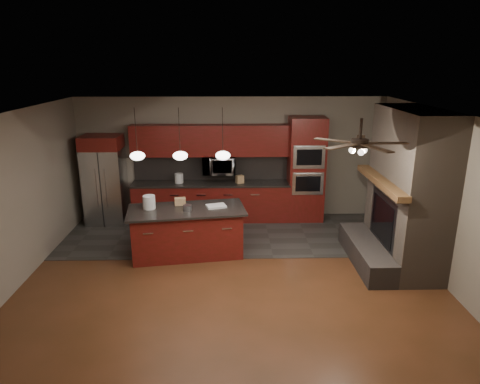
{
  "coord_description": "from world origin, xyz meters",
  "views": [
    {
      "loc": [
        -0.02,
        -6.7,
        3.56
      ],
      "look_at": [
        0.15,
        0.6,
        1.32
      ],
      "focal_mm": 32.0,
      "sensor_mm": 36.0,
      "label": 1
    }
  ],
  "objects_px": {
    "white_bucket": "(149,202)",
    "counter_bucket": "(179,178)",
    "cardboard_box": "(180,201)",
    "microwave": "(219,165)",
    "counter_box": "(240,179)",
    "paint_can": "(187,208)",
    "refrigerator": "(105,180)",
    "paint_tray": "(216,206)",
    "oven_tower": "(306,170)",
    "kitchen_island": "(187,232)"
  },
  "relations": [
    {
      "from": "white_bucket",
      "to": "counter_bucket",
      "type": "distance_m",
      "value": 1.86
    },
    {
      "from": "white_bucket",
      "to": "cardboard_box",
      "type": "bearing_deg",
      "value": 20.77
    },
    {
      "from": "microwave",
      "to": "white_bucket",
      "type": "relative_size",
      "value": 2.94
    },
    {
      "from": "counter_box",
      "to": "paint_can",
      "type": "bearing_deg",
      "value": -142.44
    },
    {
      "from": "counter_box",
      "to": "refrigerator",
      "type": "bearing_deg",
      "value": 155.99
    },
    {
      "from": "paint_can",
      "to": "counter_box",
      "type": "xyz_separation_m",
      "value": [
        1.01,
        1.91,
        0.02
      ]
    },
    {
      "from": "microwave",
      "to": "refrigerator",
      "type": "height_order",
      "value": "refrigerator"
    },
    {
      "from": "paint_tray",
      "to": "cardboard_box",
      "type": "height_order",
      "value": "cardboard_box"
    },
    {
      "from": "microwave",
      "to": "white_bucket",
      "type": "xyz_separation_m",
      "value": [
        -1.26,
        -1.87,
        -0.26
      ]
    },
    {
      "from": "oven_tower",
      "to": "refrigerator",
      "type": "relative_size",
      "value": 1.19
    },
    {
      "from": "oven_tower",
      "to": "paint_tray",
      "type": "relative_size",
      "value": 6.69
    },
    {
      "from": "refrigerator",
      "to": "paint_tray",
      "type": "xyz_separation_m",
      "value": [
        2.55,
        -1.68,
        -0.06
      ]
    },
    {
      "from": "paint_can",
      "to": "white_bucket",
      "type": "bearing_deg",
      "value": 169.68
    },
    {
      "from": "oven_tower",
      "to": "paint_can",
      "type": "distance_m",
      "value": 3.19
    },
    {
      "from": "paint_tray",
      "to": "oven_tower",
      "type": "bearing_deg",
      "value": 24.6
    },
    {
      "from": "cardboard_box",
      "to": "refrigerator",
      "type": "bearing_deg",
      "value": 133.45
    },
    {
      "from": "white_bucket",
      "to": "paint_tray",
      "type": "distance_m",
      "value": 1.25
    },
    {
      "from": "oven_tower",
      "to": "counter_box",
      "type": "bearing_deg",
      "value": -178.38
    },
    {
      "from": "oven_tower",
      "to": "microwave",
      "type": "height_order",
      "value": "oven_tower"
    },
    {
      "from": "oven_tower",
      "to": "kitchen_island",
      "type": "bearing_deg",
      "value": -143.87
    },
    {
      "from": "microwave",
      "to": "refrigerator",
      "type": "bearing_deg",
      "value": -177.07
    },
    {
      "from": "paint_can",
      "to": "counter_box",
      "type": "relative_size",
      "value": 0.89
    },
    {
      "from": "oven_tower",
      "to": "microwave",
      "type": "bearing_deg",
      "value": 178.34
    },
    {
      "from": "refrigerator",
      "to": "paint_tray",
      "type": "relative_size",
      "value": 5.63
    },
    {
      "from": "refrigerator",
      "to": "white_bucket",
      "type": "xyz_separation_m",
      "value": [
        1.31,
        -1.74,
        0.04
      ]
    },
    {
      "from": "cardboard_box",
      "to": "counter_box",
      "type": "bearing_deg",
      "value": 46.13
    },
    {
      "from": "refrigerator",
      "to": "kitchen_island",
      "type": "height_order",
      "value": "refrigerator"
    },
    {
      "from": "kitchen_island",
      "to": "white_bucket",
      "type": "distance_m",
      "value": 0.9
    },
    {
      "from": "paint_can",
      "to": "counter_box",
      "type": "height_order",
      "value": "counter_box"
    },
    {
      "from": "paint_can",
      "to": "cardboard_box",
      "type": "distance_m",
      "value": 0.38
    },
    {
      "from": "microwave",
      "to": "paint_tray",
      "type": "distance_m",
      "value": 1.85
    },
    {
      "from": "refrigerator",
      "to": "microwave",
      "type": "bearing_deg",
      "value": 2.93
    },
    {
      "from": "white_bucket",
      "to": "cardboard_box",
      "type": "xyz_separation_m",
      "value": [
        0.55,
        0.21,
        -0.06
      ]
    },
    {
      "from": "white_bucket",
      "to": "counter_box",
      "type": "bearing_deg",
      "value": 45.8
    },
    {
      "from": "paint_tray",
      "to": "white_bucket",
      "type": "bearing_deg",
      "value": 165.95
    },
    {
      "from": "white_bucket",
      "to": "paint_tray",
      "type": "xyz_separation_m",
      "value": [
        1.24,
        0.06,
        -0.11
      ]
    },
    {
      "from": "refrigerator",
      "to": "paint_can",
      "type": "relative_size",
      "value": 12.74
    },
    {
      "from": "paint_can",
      "to": "counter_box",
      "type": "bearing_deg",
      "value": 62.16
    },
    {
      "from": "white_bucket",
      "to": "kitchen_island",
      "type": "bearing_deg",
      "value": -3.44
    },
    {
      "from": "kitchen_island",
      "to": "white_bucket",
      "type": "relative_size",
      "value": 9.15
    },
    {
      "from": "refrigerator",
      "to": "paint_tray",
      "type": "bearing_deg",
      "value": -33.47
    },
    {
      "from": "cardboard_box",
      "to": "white_bucket",
      "type": "bearing_deg",
      "value": -166.2
    },
    {
      "from": "microwave",
      "to": "counter_box",
      "type": "distance_m",
      "value": 0.57
    },
    {
      "from": "kitchen_island",
      "to": "counter_bucket",
      "type": "xyz_separation_m",
      "value": [
        -0.34,
        1.87,
        0.54
      ]
    },
    {
      "from": "microwave",
      "to": "paint_can",
      "type": "bearing_deg",
      "value": -105.09
    },
    {
      "from": "oven_tower",
      "to": "white_bucket",
      "type": "distance_m",
      "value": 3.71
    },
    {
      "from": "oven_tower",
      "to": "cardboard_box",
      "type": "distance_m",
      "value": 3.14
    },
    {
      "from": "kitchen_island",
      "to": "counter_bucket",
      "type": "bearing_deg",
      "value": 92.2
    },
    {
      "from": "oven_tower",
      "to": "microwave",
      "type": "xyz_separation_m",
      "value": [
        -1.98,
        0.06,
        0.11
      ]
    },
    {
      "from": "refrigerator",
      "to": "counter_box",
      "type": "relative_size",
      "value": 11.29
    }
  ]
}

